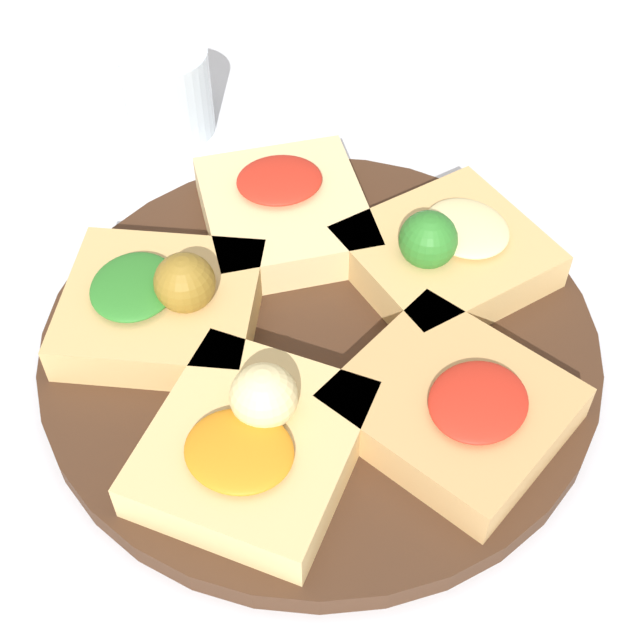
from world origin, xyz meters
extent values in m
plane|color=silver|center=(0.00, 0.00, 0.00)|extent=(3.00, 3.00, 0.00)
cylinder|color=#422819|center=(0.00, 0.00, 0.01)|extent=(0.42, 0.42, 0.02)
cube|color=#E5C689|center=(-0.04, -0.11, 0.04)|extent=(0.17, 0.17, 0.03)
ellipsoid|color=red|center=(-0.05, -0.13, 0.06)|extent=(0.09, 0.08, 0.01)
cube|color=tan|center=(0.09, -0.08, 0.04)|extent=(0.19, 0.19, 0.03)
ellipsoid|color=#2D7A28|center=(0.11, -0.09, 0.06)|extent=(0.09, 0.09, 0.01)
sphere|color=olive|center=(0.08, -0.06, 0.06)|extent=(0.04, 0.04, 0.04)
cube|color=#DBB775|center=(0.10, 0.07, 0.04)|extent=(0.19, 0.18, 0.03)
ellipsoid|color=orange|center=(0.11, 0.08, 0.06)|extent=(0.09, 0.09, 0.01)
sphere|color=beige|center=(0.08, 0.06, 0.06)|extent=(0.04, 0.04, 0.04)
cube|color=tan|center=(-0.03, 0.11, 0.04)|extent=(0.16, 0.17, 0.03)
ellipsoid|color=red|center=(-0.04, 0.13, 0.06)|extent=(0.08, 0.08, 0.01)
cube|color=tan|center=(-0.12, 0.00, 0.04)|extent=(0.14, 0.13, 0.03)
ellipsoid|color=beige|center=(-0.14, 0.00, 0.06)|extent=(0.07, 0.07, 0.01)
sphere|color=#2D7A28|center=(-0.10, 0.00, 0.06)|extent=(0.04, 0.04, 0.04)
cylinder|color=silver|center=(-0.04, -0.31, 0.04)|extent=(0.08, 0.08, 0.08)
cube|color=white|center=(-0.27, -0.26, 0.01)|extent=(0.15, 0.14, 0.01)
camera|label=1|loc=(0.24, 0.36, 0.53)|focal=50.00mm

